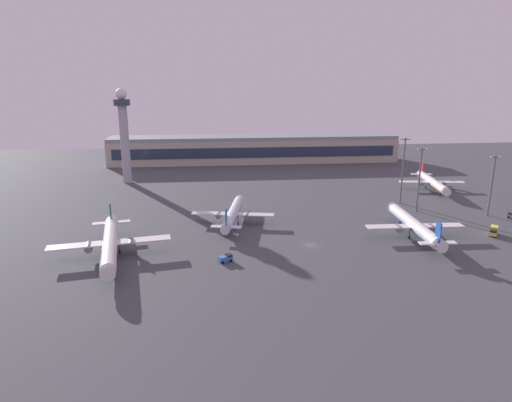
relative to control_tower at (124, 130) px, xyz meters
name	(u,v)px	position (x,y,z in m)	size (l,w,h in m)	color
ground_plane	(310,245)	(75.08, -96.34, -26.90)	(416.00, 416.00, 0.00)	#424449
terminal_building	(254,149)	(69.96, 49.46, -18.81)	(177.99, 22.40, 16.40)	#B2AD99
control_tower	(124,130)	(0.00, 0.00, 0.00)	(8.00, 8.00, 47.12)	#A8A8B2
airplane_taxiway_distant	(110,243)	(12.05, -100.44, -22.34)	(36.64, 46.85, 12.06)	silver
airplane_near_gate	(414,225)	(112.00, -91.94, -22.73)	(33.44, 43.01, 11.04)	silver
airplane_mid_apron	(233,213)	(50.86, -71.26, -23.05)	(30.91, 39.51, 10.18)	silver
airplane_terminal_side	(432,182)	(148.36, -29.71, -23.07)	(30.86, 39.54, 10.14)	silver
maintenance_van	(226,258)	(47.01, -107.49, -25.72)	(4.58, 3.44, 2.25)	#3372BF
catering_truck	(494,231)	(140.49, -92.96, -25.32)	(5.27, 5.93, 3.05)	yellow
apron_light_east	(492,182)	(151.56, -71.19, -13.14)	(4.80, 0.90, 23.90)	slate
apron_light_central	(420,176)	(126.03, -62.84, -12.13)	(4.80, 0.90, 25.86)	slate
apron_light_west	(403,167)	(123.98, -51.01, -10.88)	(4.80, 0.90, 28.29)	slate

